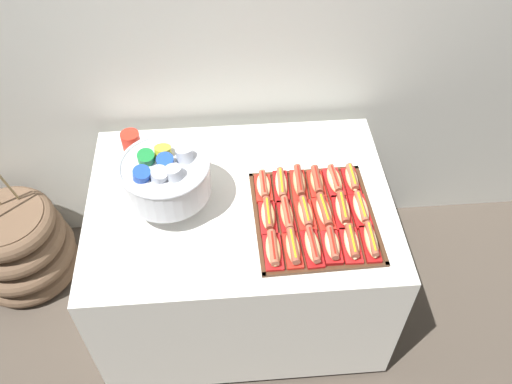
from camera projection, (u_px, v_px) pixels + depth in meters
name	position (u px, v px, depth m)	size (l,w,h in m)	color
ground_plane	(243.00, 297.00, 2.81)	(10.00, 10.00, 0.00)	#4C4238
back_wall	(229.00, 10.00, 2.24)	(6.00, 0.10, 2.60)	beige
buffet_table	(242.00, 251.00, 2.51)	(1.27, 0.94, 0.78)	white
floor_vase	(19.00, 246.00, 2.75)	(0.53, 0.53, 1.05)	brown
serving_tray	(314.00, 217.00, 2.16)	(0.49, 0.54, 0.01)	#472B19
hot_dog_0	(273.00, 250.00, 2.02)	(0.07, 0.17, 0.06)	red
hot_dog_1	(293.00, 248.00, 2.02)	(0.07, 0.17, 0.06)	red
hot_dog_2	(313.00, 246.00, 2.03)	(0.07, 0.18, 0.06)	#B21414
hot_dog_3	(332.00, 245.00, 2.03)	(0.07, 0.15, 0.06)	red
hot_dog_4	(352.00, 243.00, 2.04)	(0.07, 0.17, 0.06)	red
hot_dog_5	(371.00, 241.00, 2.04)	(0.06, 0.17, 0.06)	#B21414
hot_dog_6	(268.00, 216.00, 2.13)	(0.07, 0.17, 0.06)	red
hot_dog_7	(287.00, 215.00, 2.13)	(0.06, 0.17, 0.06)	#B21414
hot_dog_8	(305.00, 213.00, 2.14)	(0.08, 0.16, 0.06)	red
hot_dog_9	(324.00, 212.00, 2.14)	(0.08, 0.17, 0.06)	red
hot_dog_10	(342.00, 210.00, 2.15)	(0.07, 0.18, 0.06)	#B21414
hot_dog_11	(361.00, 209.00, 2.15)	(0.07, 0.17, 0.06)	#B21414
hot_dog_12	(263.00, 186.00, 2.24)	(0.07, 0.15, 0.06)	red
hot_dog_13	(281.00, 185.00, 2.24)	(0.07, 0.18, 0.06)	#B21414
hot_dog_14	(299.00, 183.00, 2.25)	(0.07, 0.18, 0.06)	red
hot_dog_15	(317.00, 182.00, 2.25)	(0.06, 0.15, 0.06)	red
hot_dog_16	(334.00, 181.00, 2.26)	(0.08, 0.17, 0.06)	red
hot_dog_17	(352.00, 179.00, 2.26)	(0.06, 0.16, 0.06)	#B21414
punch_bowl	(166.00, 176.00, 2.09)	(0.36, 0.36, 0.28)	silver
cup_stack	(133.00, 150.00, 2.30)	(0.08, 0.08, 0.18)	red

